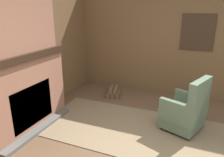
{
  "coord_description": "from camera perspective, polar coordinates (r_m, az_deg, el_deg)",
  "views": [
    {
      "loc": [
        0.36,
        -2.64,
        2.1
      ],
      "look_at": [
        -1.04,
        0.71,
        0.9
      ],
      "focal_mm": 35.0,
      "sensor_mm": 36.0,
      "label": 1
    }
  ],
  "objects": [
    {
      "name": "wood_panel_wall_left",
      "position": [
        4.11,
        -26.22,
        5.8
      ],
      "size": [
        0.06,
        5.95,
        2.69
      ],
      "color": "brown",
      "rests_on": "ground"
    },
    {
      "name": "armchair",
      "position": [
        4.04,
        18.66,
        -8.22
      ],
      "size": [
        0.81,
        0.82,
        1.0
      ],
      "rotation": [
        0.0,
        0.0,
        2.78
      ],
      "color": "#516651",
      "rests_on": "ground"
    },
    {
      "name": "chimney_breast",
      "position": [
        3.85,
        -25.04,
        15.56
      ],
      "size": [
        0.4,
        1.59,
        1.28
      ],
      "color": "#93604C",
      "rests_on": "fireplace_hearth"
    },
    {
      "name": "wood_panel_wall_back",
      "position": [
        5.4,
        18.98,
        9.29
      ],
      "size": [
        5.95,
        0.09,
        2.69
      ],
      "color": "brown",
      "rests_on": "ground"
    },
    {
      "name": "decorative_plate_on_mantel",
      "position": [
        3.98,
        -24.06,
        8.02
      ],
      "size": [
        0.06,
        0.23,
        0.23
      ],
      "color": "gold",
      "rests_on": "fireplace_hearth"
    },
    {
      "name": "fireplace_hearth",
      "position": [
        4.09,
        -22.44,
        -3.34
      ],
      "size": [
        0.66,
        1.9,
        1.39
      ],
      "color": "#93604C",
      "rests_on": "ground"
    },
    {
      "name": "firewood_stack",
      "position": [
        5.42,
        0.35,
        -3.43
      ],
      "size": [
        0.44,
        0.51,
        0.21
      ],
      "rotation": [
        0.0,
        0.0,
        0.27
      ],
      "color": "brown",
      "rests_on": "ground"
    },
    {
      "name": "area_rug",
      "position": [
        3.98,
        9.73,
        -13.73
      ],
      "size": [
        3.98,
        1.66,
        0.01
      ],
      "color": "#7A664C",
      "rests_on": "ground"
    },
    {
      "name": "storage_case",
      "position": [
        4.36,
        -18.64,
        8.95
      ],
      "size": [
        0.17,
        0.25,
        0.16
      ],
      "color": "brown",
      "rests_on": "fireplace_hearth"
    }
  ]
}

